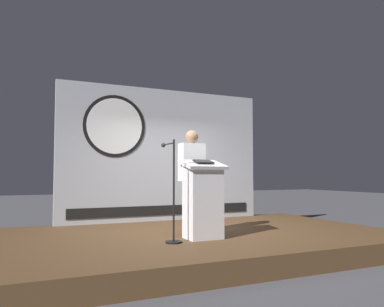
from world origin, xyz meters
name	(u,v)px	position (x,y,z in m)	size (l,w,h in m)	color
ground_plane	(203,250)	(0.00, 0.00, 0.00)	(40.00, 40.00, 0.00)	#4C4C51
stage_platform	(203,241)	(0.00, 0.00, 0.15)	(6.40, 4.00, 0.30)	brown
banner_display	(163,154)	(-0.04, 1.85, 1.71)	(4.46, 0.12, 2.80)	#B2B7C1
podium	(203,200)	(-0.27, -0.56, 0.89)	(0.64, 0.50, 1.21)	silver
speaker_person	(192,181)	(-0.24, -0.08, 1.17)	(0.40, 0.26, 1.71)	black
microphone_stand	(172,205)	(-0.81, -0.65, 0.83)	(0.24, 0.59, 1.48)	black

